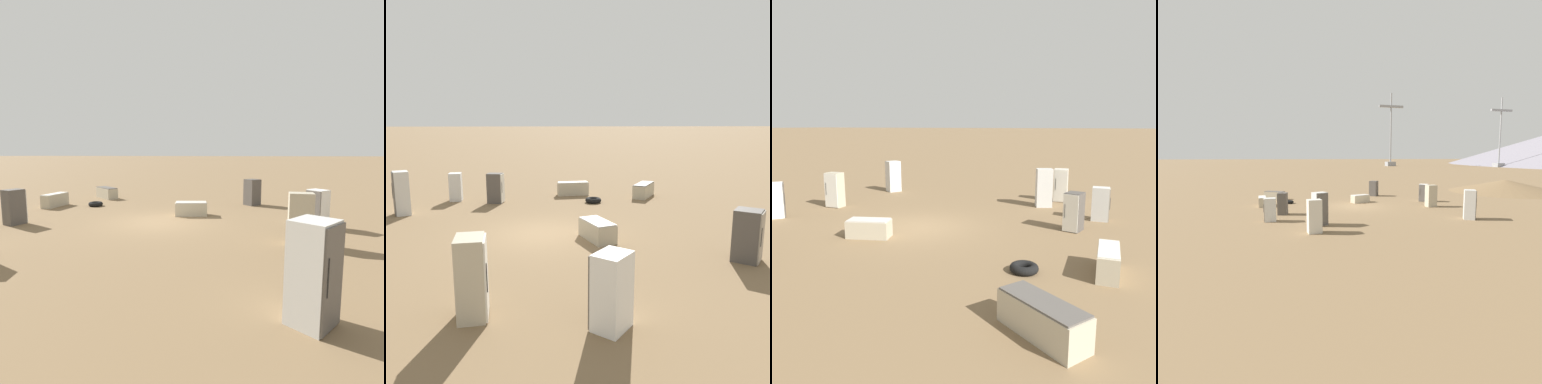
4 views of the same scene
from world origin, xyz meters
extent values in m
plane|color=brown|center=(0.00, 0.00, 0.00)|extent=(1000.00, 1000.00, 0.00)
cone|color=brown|center=(19.39, 5.71, 0.69)|extent=(12.41, 12.41, 1.38)
cube|color=gray|center=(78.92, 76.74, 0.80)|extent=(3.18, 3.18, 1.59)
cylinder|color=gray|center=(78.92, 76.74, 14.07)|extent=(0.53, 0.53, 24.95)
cube|color=gray|center=(78.92, 76.74, 21.76)|extent=(9.29, 0.80, 0.80)
cube|color=gray|center=(43.40, 101.16, 0.94)|extent=(3.76, 3.76, 1.88)
cylinder|color=gray|center=(43.40, 101.16, 16.60)|extent=(0.63, 0.63, 29.43)
cube|color=gray|center=(43.40, 101.16, 25.68)|extent=(10.96, 0.94, 0.94)
cube|color=beige|center=(-4.31, -7.72, 0.89)|extent=(0.77, 0.64, 1.77)
cube|color=beige|center=(-4.34, -7.42, 0.89)|extent=(0.69, 0.11, 1.70)
cylinder|color=#2D2D2D|center=(-4.09, -7.36, 0.98)|extent=(0.02, 0.02, 0.62)
cube|color=silver|center=(5.78, -6.64, 0.94)|extent=(0.96, 0.99, 1.89)
cube|color=#56514C|center=(6.08, -6.82, 0.94)|extent=(0.40, 0.65, 1.81)
cylinder|color=#2D2D2D|center=(5.98, -7.06, 1.04)|extent=(0.02, 0.02, 0.66)
cube|color=#B2A88E|center=(0.95, 1.89, 0.32)|extent=(1.70, 1.15, 0.64)
cube|color=#BCB7AD|center=(0.95, 1.89, 0.66)|extent=(1.63, 1.10, 0.04)
cube|color=white|center=(6.66, 1.11, 0.78)|extent=(0.93, 0.92, 1.56)
cube|color=#56514C|center=(6.45, 0.88, 0.78)|extent=(0.54, 0.50, 1.50)
cylinder|color=#2D2D2D|center=(6.24, 1.03, 0.86)|extent=(0.02, 0.02, 0.55)
cube|color=#4C4742|center=(3.53, 5.86, 0.77)|extent=(1.03, 1.03, 1.54)
cube|color=gray|center=(3.79, 6.14, 0.77)|extent=(0.56, 0.50, 1.48)
cylinder|color=#2D2D2D|center=(4.00, 5.99, 0.85)|extent=(0.02, 0.02, 0.54)
cube|color=#4C4742|center=(-5.79, -2.12, 0.76)|extent=(0.75, 0.83, 1.51)
cube|color=silver|center=(-5.71, -1.75, 0.76)|extent=(0.59, 0.16, 1.45)
cylinder|color=#2D2D2D|center=(-5.50, -1.77, 0.83)|extent=(0.02, 0.02, 0.53)
cube|color=silver|center=(-3.77, -5.99, 0.97)|extent=(0.94, 0.85, 1.94)
cube|color=#56514C|center=(-3.65, -6.29, 0.97)|extent=(0.70, 0.32, 1.86)
cylinder|color=#2D2D2D|center=(-3.89, -6.42, 1.06)|extent=(0.02, 0.02, 0.68)
cube|color=silver|center=(-6.60, -4.21, 0.73)|extent=(0.72, 0.63, 1.46)
cube|color=gray|center=(-6.97, -4.23, 0.73)|extent=(0.07, 0.58, 1.40)
cylinder|color=#2D2D2D|center=(-7.01, -4.02, 0.80)|extent=(0.02, 0.02, 0.51)
cube|color=#B2A88E|center=(-6.33, 5.84, 0.35)|extent=(2.02, 1.64, 0.71)
cube|color=#56514C|center=(-6.33, 5.84, 0.73)|extent=(1.94, 1.58, 0.04)
cube|color=#B2A88E|center=(5.85, -1.66, 0.87)|extent=(0.81, 0.61, 1.74)
cube|color=silver|center=(5.83, -1.36, 0.87)|extent=(0.75, 0.08, 1.67)
cylinder|color=#2D2D2D|center=(6.10, -1.31, 0.96)|extent=(0.02, 0.02, 0.61)
cube|color=#B2A88E|center=(-7.32, 2.03, 0.36)|extent=(0.66, 1.75, 0.72)
cube|color=silver|center=(-7.32, 2.03, 0.74)|extent=(0.64, 1.68, 0.04)
torus|color=black|center=(-5.16, 2.82, 0.12)|extent=(0.82, 0.82, 0.25)
camera|label=1|loc=(5.21, -12.04, 3.00)|focal=28.00mm
camera|label=2|loc=(13.29, -0.44, 3.99)|focal=35.00mm
camera|label=3|loc=(-7.70, 12.61, 4.09)|focal=35.00mm
camera|label=4|loc=(-6.26, -23.11, 3.98)|focal=28.00mm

